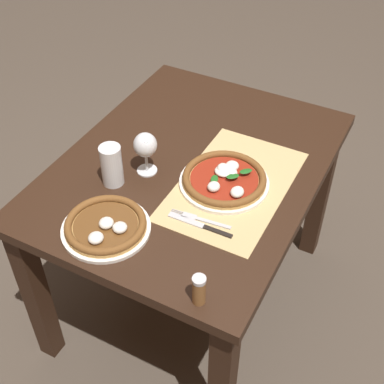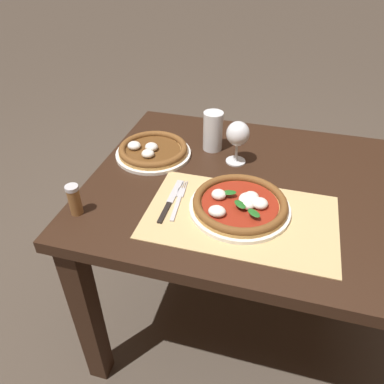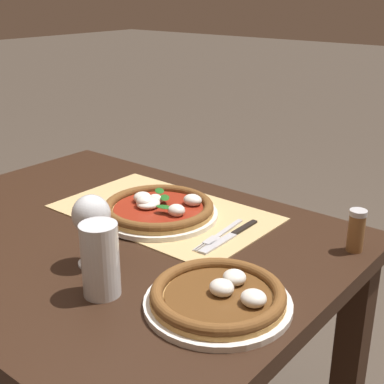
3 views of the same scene
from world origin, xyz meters
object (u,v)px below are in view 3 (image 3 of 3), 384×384
(pizza_near, at_px, (159,209))
(pepper_shaker, at_px, (356,230))
(wine_glass, at_px, (92,218))
(pizza_far, at_px, (219,297))
(knife, at_px, (230,236))
(fork, at_px, (219,235))
(pint_glass, at_px, (100,261))

(pizza_near, bearing_deg, pepper_shaker, -163.14)
(pizza_near, height_order, wine_glass, wine_glass)
(pizza_far, distance_m, knife, 0.29)
(pizza_near, bearing_deg, wine_glass, 102.53)
(wine_glass, relative_size, fork, 0.77)
(pint_glass, bearing_deg, knife, -98.18)
(pizza_far, height_order, pint_glass, pint_glass)
(pizza_far, height_order, pepper_shaker, pepper_shaker)
(pint_glass, bearing_deg, pepper_shaker, -122.32)
(pepper_shaker, bearing_deg, pizza_far, 74.57)
(pint_glass, distance_m, fork, 0.35)
(fork, height_order, knife, knife)
(wine_glass, relative_size, pepper_shaker, 1.60)
(wine_glass, height_order, pepper_shaker, wine_glass)
(pizza_near, height_order, fork, pizza_near)
(pizza_far, distance_m, pepper_shaker, 0.38)
(pizza_near, relative_size, knife, 1.40)
(pizza_far, relative_size, fork, 1.36)
(pizza_far, relative_size, pepper_shaker, 2.82)
(pizza_near, xyz_separation_m, fork, (-0.19, -0.00, -0.02))
(pizza_near, xyz_separation_m, pint_glass, (-0.16, 0.33, 0.05))
(pepper_shaker, bearing_deg, pizza_near, 16.86)
(wine_glass, distance_m, pint_glass, 0.13)
(knife, bearing_deg, pizza_far, 121.14)
(pizza_far, xyz_separation_m, pint_glass, (0.20, 0.11, 0.05))
(pint_glass, bearing_deg, pizza_near, -64.39)
(pizza_near, height_order, knife, pizza_near)
(pizza_near, bearing_deg, fork, -178.65)
(pizza_near, xyz_separation_m, pizza_far, (-0.36, 0.23, -0.00))
(knife, distance_m, pepper_shaker, 0.28)
(wine_glass, bearing_deg, fork, -115.55)
(fork, xyz_separation_m, knife, (-0.02, -0.01, 0.00))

